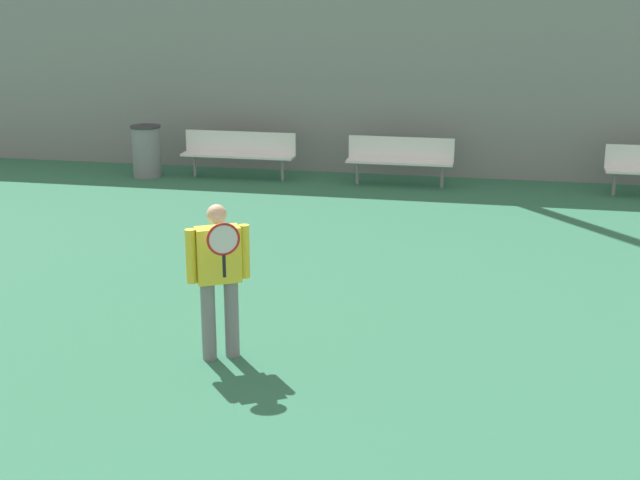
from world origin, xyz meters
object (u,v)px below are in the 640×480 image
bench_courtside_near (239,150)px  tennis_player (219,272)px  trash_bin (147,151)px  bench_adjacent_court (400,156)px

bench_courtside_near → tennis_player: bearing=-74.7°
tennis_player → trash_bin: size_ratio=1.61×
bench_courtside_near → bench_adjacent_court: 3.01m
bench_courtside_near → bench_adjacent_court: bearing=-0.0°
bench_adjacent_court → trash_bin: size_ratio=1.98×
bench_adjacent_court → trash_bin: (-4.75, -0.25, -0.05)m
tennis_player → bench_adjacent_court: size_ratio=0.81×
tennis_player → bench_courtside_near: bearing=75.9°
bench_adjacent_court → trash_bin: bearing=-177.0°
tennis_player → bench_courtside_near: tennis_player is taller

